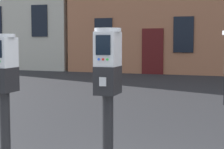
# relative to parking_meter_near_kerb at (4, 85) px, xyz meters

# --- Properties ---
(parking_meter_near_kerb) EXTENTS (0.22, 0.26, 1.47)m
(parking_meter_near_kerb) POSITION_rel_parking_meter_near_kerb_xyz_m (0.00, 0.00, 0.00)
(parking_meter_near_kerb) COLOR black
(parking_meter_near_kerb) RESTS_ON sidewalk_slab
(parking_meter_twin_adjacent) EXTENTS (0.22, 0.26, 1.51)m
(parking_meter_twin_adjacent) POSITION_rel_parking_meter_near_kerb_xyz_m (0.99, 0.00, 0.03)
(parking_meter_twin_adjacent) COLOR black
(parking_meter_twin_adjacent) RESTS_ON sidewalk_slab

